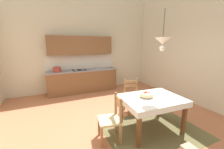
{
  "coord_description": "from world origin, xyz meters",
  "views": [
    {
      "loc": [
        -1.25,
        -2.75,
        1.88
      ],
      "look_at": [
        0.14,
        0.41,
        1.13
      ],
      "focal_mm": 22.01,
      "sensor_mm": 36.0,
      "label": 1
    }
  ],
  "objects_px": {
    "dining_chair_kitchen_side": "(132,97)",
    "pendant_lamp": "(163,42)",
    "dining_chair_tv_side": "(111,119)",
    "fruit_bowl": "(147,94)",
    "dining_table": "(152,103)",
    "kitchen_cabinetry": "(82,71)"
  },
  "relations": [
    {
      "from": "dining_chair_kitchen_side",
      "to": "pendant_lamp",
      "type": "bearing_deg",
      "value": -85.09
    },
    {
      "from": "dining_chair_tv_side",
      "to": "pendant_lamp",
      "type": "xyz_separation_m",
      "value": [
        1.09,
        -0.08,
        1.5
      ]
    },
    {
      "from": "fruit_bowl",
      "to": "dining_table",
      "type": "bearing_deg",
      "value": -39.66
    },
    {
      "from": "dining_chair_kitchen_side",
      "to": "dining_chair_tv_side",
      "type": "height_order",
      "value": "same"
    },
    {
      "from": "dining_table",
      "to": "fruit_bowl",
      "type": "xyz_separation_m",
      "value": [
        -0.09,
        0.08,
        0.19
      ]
    },
    {
      "from": "kitchen_cabinetry",
      "to": "dining_chair_tv_side",
      "type": "distance_m",
      "value": 3.2
    },
    {
      "from": "dining_chair_kitchen_side",
      "to": "fruit_bowl",
      "type": "distance_m",
      "value": 0.89
    },
    {
      "from": "dining_table",
      "to": "pendant_lamp",
      "type": "relative_size",
      "value": 1.67
    },
    {
      "from": "dining_chair_tv_side",
      "to": "pendant_lamp",
      "type": "relative_size",
      "value": 1.16
    },
    {
      "from": "kitchen_cabinetry",
      "to": "fruit_bowl",
      "type": "bearing_deg",
      "value": -76.46
    },
    {
      "from": "kitchen_cabinetry",
      "to": "dining_chair_tv_side",
      "type": "relative_size",
      "value": 2.92
    },
    {
      "from": "kitchen_cabinetry",
      "to": "dining_chair_tv_side",
      "type": "height_order",
      "value": "kitchen_cabinetry"
    },
    {
      "from": "kitchen_cabinetry",
      "to": "dining_table",
      "type": "bearing_deg",
      "value": -75.23
    },
    {
      "from": "dining_chair_kitchen_side",
      "to": "pendant_lamp",
      "type": "height_order",
      "value": "pendant_lamp"
    },
    {
      "from": "dining_chair_tv_side",
      "to": "kitchen_cabinetry",
      "type": "bearing_deg",
      "value": 87.97
    },
    {
      "from": "dining_table",
      "to": "dining_chair_tv_side",
      "type": "relative_size",
      "value": 1.44
    },
    {
      "from": "dining_chair_tv_side",
      "to": "fruit_bowl",
      "type": "relative_size",
      "value": 3.1
    },
    {
      "from": "kitchen_cabinetry",
      "to": "dining_chair_kitchen_side",
      "type": "bearing_deg",
      "value": -68.97
    },
    {
      "from": "fruit_bowl",
      "to": "pendant_lamp",
      "type": "distance_m",
      "value": 1.16
    },
    {
      "from": "dining_chair_kitchen_side",
      "to": "pendant_lamp",
      "type": "xyz_separation_m",
      "value": [
        0.08,
        -0.93,
        1.5
      ]
    },
    {
      "from": "fruit_bowl",
      "to": "pendant_lamp",
      "type": "relative_size",
      "value": 0.37
    },
    {
      "from": "pendant_lamp",
      "to": "dining_chair_tv_side",
      "type": "bearing_deg",
      "value": 175.56
    }
  ]
}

